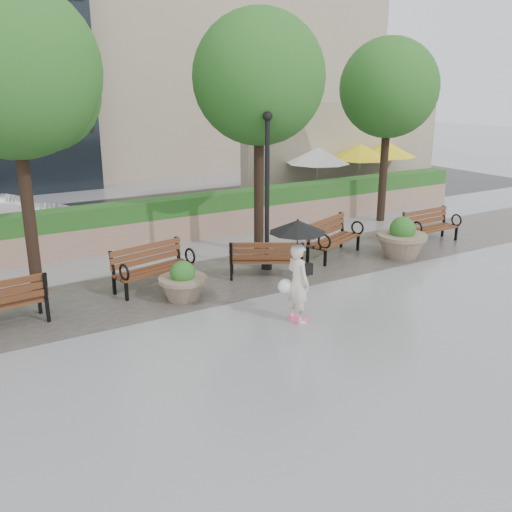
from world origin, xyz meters
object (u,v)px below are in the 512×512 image
bench_1 (154,276)px  pedestrian (297,261)px  bench_4 (430,233)px  planter_right (402,242)px  lamppost (267,203)px  car_right (11,217)px  bench_2 (266,266)px  planter_left (183,285)px  bench_3 (333,246)px

bench_1 → pedestrian: (1.82, -3.36, 0.99)m
bench_1 → pedestrian: size_ratio=0.96×
bench_4 → planter_right: 1.97m
lamppost → pedestrian: lamppost is taller
car_right → pedestrian: pedestrian is taller
planter_right → pedestrian: 5.60m
bench_4 → car_right: (-10.92, 7.29, 0.36)m
planter_right → car_right: (-9.06, 7.93, 0.20)m
bench_1 → planter_right: planter_right is taller
bench_4 → planter_right: (-1.86, -0.64, 0.16)m
bench_4 → planter_right: bearing=-163.2°
bench_2 → planter_right: (4.20, -0.49, 0.16)m
bench_4 → car_right: bearing=144.2°
planter_left → planter_right: bearing=-1.3°
bench_1 → bench_4: (8.79, -0.57, -0.01)m
bench_3 → bench_4: bearing=-28.5°
bench_3 → planter_right: size_ratio=1.52×
bench_3 → lamppost: lamppost is taller
bench_2 → planter_right: 4.23m
car_right → pedestrian: size_ratio=1.87×
bench_1 → pedestrian: bearing=-73.9°
lamppost → car_right: size_ratio=1.02×
bench_1 → lamppost: bearing=-15.4°
bench_2 → car_right: size_ratio=0.49×
planter_left → lamppost: size_ratio=0.27×
bench_1 → bench_2: bench_1 is taller
bench_3 → car_right: 10.16m
bench_4 → lamppost: bearing=173.8°
planter_left → pedestrian: (1.53, -2.30, 0.94)m
bench_4 → planter_left: bearing=-178.8°
car_right → bench_4: bearing=-115.6°
bench_3 → pedestrian: 4.85m
bench_3 → bench_4: bench_3 is taller
bench_2 → lamppost: (0.37, 0.56, 1.50)m
pedestrian → planter_left: bearing=30.0°
bench_3 → planter_right: (1.59, -1.05, 0.14)m
bench_2 → bench_3: 2.67m
lamppost → bench_2: bearing=-123.2°
bench_2 → bench_4: bench_4 is taller
bench_1 → car_right: 7.05m
bench_4 → lamppost: 5.90m
bench_1 → bench_2: bearing=-27.2°
bench_1 → pedestrian: 3.95m
planter_right → bench_1: bearing=170.1°
bench_2 → bench_3: size_ratio=0.92×
bench_4 → planter_left: (-8.49, -0.49, 0.06)m
car_right → bench_1: bearing=-154.3°
planter_left → bench_1: bearing=105.6°
lamppost → car_right: bearing=127.2°
bench_2 → pedestrian: 2.96m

